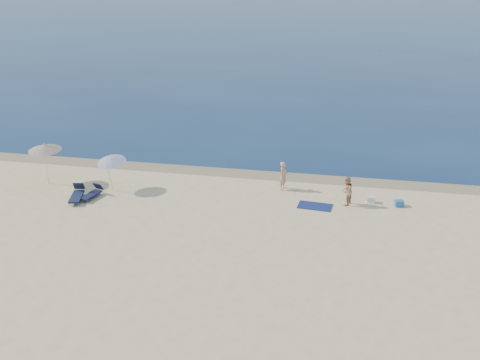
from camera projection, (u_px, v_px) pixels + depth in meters
name	position (u px, v px, depth m)	size (l,w,h in m)	color
sea	(326.00, 8.00, 109.07)	(240.00, 160.00, 0.01)	#0B2145
wet_sand_strip	(252.00, 174.00, 36.10)	(240.00, 1.60, 0.00)	#847254
person_left	(283.00, 176.00, 33.69)	(0.60, 0.39, 1.64)	tan
person_right	(347.00, 191.00, 31.80)	(0.77, 0.60, 1.59)	tan
beach_towel	(315.00, 206.00, 31.90)	(1.79, 1.00, 0.03)	#0F194F
white_bag	(371.00, 200.00, 32.31)	(0.39, 0.34, 0.34)	silver
blue_cooler	(399.00, 203.00, 31.87)	(0.46, 0.33, 0.33)	#1F65AA
umbrella_near	(111.00, 160.00, 33.32)	(1.90, 1.92, 2.12)	silver
umbrella_far	(45.00, 147.00, 33.96)	(2.06, 2.07, 2.48)	silver
lounger_left	(92.00, 193.00, 32.85)	(0.87, 1.61, 0.68)	#131534
lounger_right	(77.00, 195.00, 32.61)	(0.96, 1.84, 0.77)	#141C39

